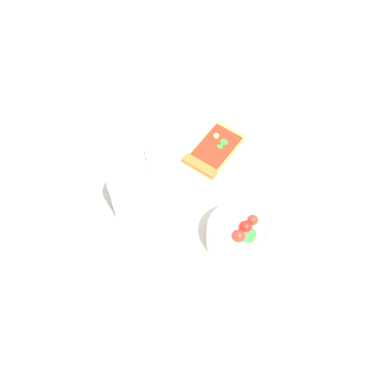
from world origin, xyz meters
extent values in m
plane|color=beige|center=(0.00, 0.00, 0.00)|extent=(2.40, 2.40, 0.00)
cylinder|color=white|center=(-0.01, -0.02, 0.01)|extent=(0.27, 0.27, 0.01)
cube|color=gold|center=(0.02, -0.03, 0.02)|extent=(0.13, 0.16, 0.01)
cube|color=#A36B2D|center=(-0.01, -0.08, 0.02)|extent=(0.08, 0.06, 0.02)
cube|color=#B22D19|center=(0.02, -0.03, 0.02)|extent=(0.12, 0.14, 0.00)
cylinder|color=#388433|center=(0.03, -0.03, 0.03)|extent=(0.01, 0.01, 0.00)
cylinder|color=#388433|center=(0.03, -0.01, 0.03)|extent=(0.02, 0.02, 0.00)
sphere|color=#EAD172|center=(0.02, 0.00, 0.03)|extent=(0.01, 0.01, 0.01)
cylinder|color=white|center=(0.08, -0.24, 0.03)|extent=(0.12, 0.12, 0.06)
torus|color=white|center=(0.08, -0.24, 0.06)|extent=(0.12, 0.12, 0.01)
sphere|color=red|center=(0.08, -0.25, 0.07)|extent=(0.03, 0.03, 0.03)
sphere|color=red|center=(0.09, -0.23, 0.06)|extent=(0.03, 0.03, 0.03)
sphere|color=red|center=(0.10, -0.22, 0.06)|extent=(0.02, 0.02, 0.02)
cylinder|color=#2D722D|center=(0.09, -0.25, 0.06)|extent=(0.04, 0.04, 0.01)
cylinder|color=silver|center=(-0.13, -0.19, 0.06)|extent=(0.08, 0.08, 0.12)
cylinder|color=#592D0F|center=(-0.13, -0.19, 0.05)|extent=(0.07, 0.07, 0.09)
camera|label=1|loc=(0.03, -0.65, 0.87)|focal=45.06mm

